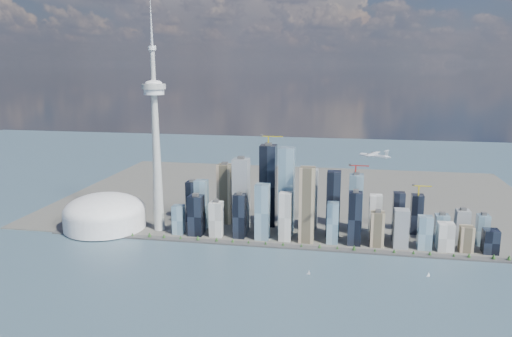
% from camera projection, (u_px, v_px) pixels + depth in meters
% --- Properties ---
extents(ground, '(4000.00, 4000.00, 0.00)m').
position_uv_depth(ground, '(255.00, 296.00, 891.13)').
color(ground, '#33485A').
rests_on(ground, ground).
extents(seawall, '(1100.00, 22.00, 4.00)m').
position_uv_depth(seawall, '(275.00, 246.00, 1131.48)').
color(seawall, '#383838').
rests_on(seawall, ground).
extents(land, '(1400.00, 900.00, 3.00)m').
position_uv_depth(land, '(296.00, 196.00, 1564.95)').
color(land, '#4C4C47').
rests_on(land, ground).
extents(shoreline_trees, '(960.53, 7.20, 8.80)m').
position_uv_depth(shoreline_trees, '(275.00, 243.00, 1130.09)').
color(shoreline_trees, '#3F2D1E').
rests_on(shoreline_trees, seawall).
extents(skyscraper_cluster, '(736.00, 142.00, 232.80)m').
position_uv_depth(skyscraper_cluster, '(305.00, 207.00, 1190.38)').
color(skyscraper_cluster, black).
rests_on(skyscraper_cluster, land).
extents(needle_tower, '(56.00, 56.00, 550.50)m').
position_uv_depth(needle_tower, '(156.00, 137.00, 1194.29)').
color(needle_tower, '#A1A19C').
rests_on(needle_tower, land).
extents(dome_stadium, '(200.00, 200.00, 86.00)m').
position_uv_depth(dome_stadium, '(105.00, 214.00, 1249.35)').
color(dome_stadium, silver).
rests_on(dome_stadium, land).
extents(airplane, '(64.94, 58.32, 16.71)m').
position_uv_depth(airplane, '(374.00, 155.00, 1012.36)').
color(airplane, silver).
rests_on(airplane, ground).
extents(sailboat_west, '(7.36, 3.14, 10.17)m').
position_uv_depth(sailboat_west, '(309.00, 273.00, 982.09)').
color(sailboat_west, white).
rests_on(sailboat_west, ground).
extents(sailboat_east, '(7.30, 3.09, 10.09)m').
position_uv_depth(sailboat_east, '(428.00, 275.00, 972.26)').
color(sailboat_east, white).
rests_on(sailboat_east, ground).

